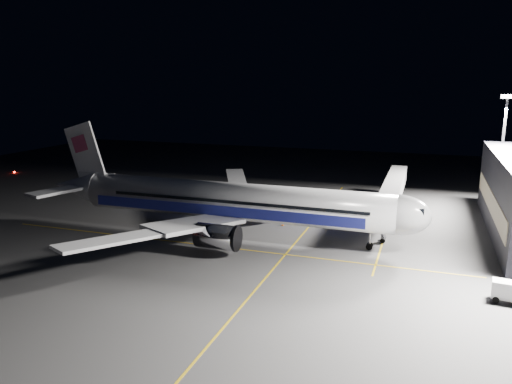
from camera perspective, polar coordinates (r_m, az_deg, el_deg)
The scene contains 11 objects.
ground at distance 76.71m, azimuth -2.61°, elevation -4.89°, with size 200.00×200.00×0.00m, color #4C4C4F.
guide_line_main at distance 73.75m, azimuth 4.66°, elevation -5.64°, with size 0.25×80.00×0.01m, color gold.
guide_line_cross at distance 71.46m, azimuth -4.40°, elevation -6.24°, with size 70.00×0.25×0.01m, color gold.
guide_line_side at distance 81.40m, azimuth 14.69°, elevation -4.25°, with size 0.25×40.00×0.01m, color gold.
airliner at distance 75.71m, azimuth -3.40°, elevation -1.07°, with size 61.48×54.22×16.64m.
jet_bridge at distance 88.07m, azimuth 15.29°, elevation 0.06°, with size 3.60×34.40×6.30m.
floodlight_mast_north at distance 101.25m, azimuth 26.38°, elevation 5.26°, with size 2.40×0.68×20.70m.
baggage_tug at distance 94.50m, azimuth -2.34°, elevation -0.96°, with size 2.79×2.33×1.89m.
safety_cone_a at distance 82.05m, azimuth 3.37°, elevation -3.53°, with size 0.36×0.36×0.53m, color #E15A09.
safety_cone_b at distance 81.30m, azimuth 3.06°, elevation -3.63°, with size 0.44×0.44×0.66m, color #E15A09.
safety_cone_c at distance 87.91m, azimuth -3.15°, elevation -2.37°, with size 0.45×0.45×0.68m, color #E15A09.
Camera 1 is at (27.26, -67.88, 23.10)m, focal length 35.00 mm.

